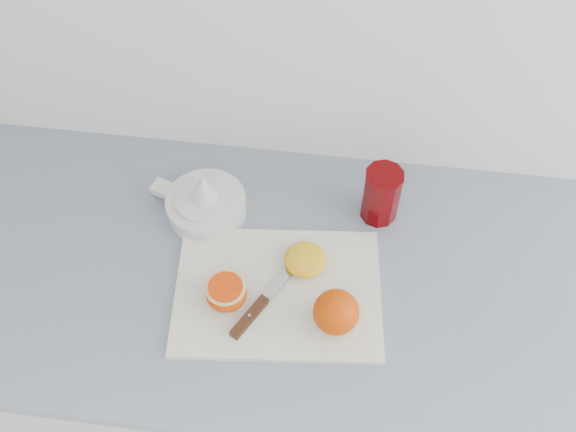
{
  "coord_description": "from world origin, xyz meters",
  "views": [
    {
      "loc": [
        0.26,
        1.08,
        1.94
      ],
      "look_at": [
        0.17,
        1.78,
        0.96
      ],
      "focal_mm": 40.0,
      "sensor_mm": 36.0,
      "label": 1
    }
  ],
  "objects": [
    {
      "name": "counter",
      "position": [
        0.12,
        1.7,
        0.45
      ],
      "size": [
        2.27,
        0.64,
        0.89
      ],
      "color": "silver",
      "rests_on": "ground"
    },
    {
      "name": "cutting_board",
      "position": [
        0.17,
        1.65,
        0.9
      ],
      "size": [
        0.4,
        0.31,
        0.01
      ],
      "primitive_type": "cube",
      "rotation": [
        0.0,
        0.0,
        0.1
      ],
      "color": "silver",
      "rests_on": "counter"
    },
    {
      "name": "whole_orange",
      "position": [
        0.27,
        1.6,
        0.94
      ],
      "size": [
        0.08,
        0.08,
        0.08
      ],
      "color": "#DB3904",
      "rests_on": "cutting_board"
    },
    {
      "name": "half_orange",
      "position": [
        0.08,
        1.62,
        0.93
      ],
      "size": [
        0.07,
        0.07,
        0.05
      ],
      "color": "#DB3904",
      "rests_on": "cutting_board"
    },
    {
      "name": "squeezed_shell",
      "position": [
        0.21,
        1.71,
        0.92
      ],
      "size": [
        0.08,
        0.08,
        0.03
      ],
      "color": "yellow",
      "rests_on": "cutting_board"
    },
    {
      "name": "paring_knife",
      "position": [
        0.13,
        1.6,
        0.91
      ],
      "size": [
        0.12,
        0.2,
        0.01
      ],
      "color": "#412816",
      "rests_on": "cutting_board"
    },
    {
      "name": "citrus_juicer",
      "position": [
        -0.0,
        1.82,
        0.92
      ],
      "size": [
        0.2,
        0.16,
        0.11
      ],
      "color": "white",
      "rests_on": "counter"
    },
    {
      "name": "red_tumbler",
      "position": [
        0.34,
        1.86,
        0.95
      ],
      "size": [
        0.08,
        0.08,
        0.12
      ],
      "color": "#5C0003",
      "rests_on": "counter"
    }
  ]
}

